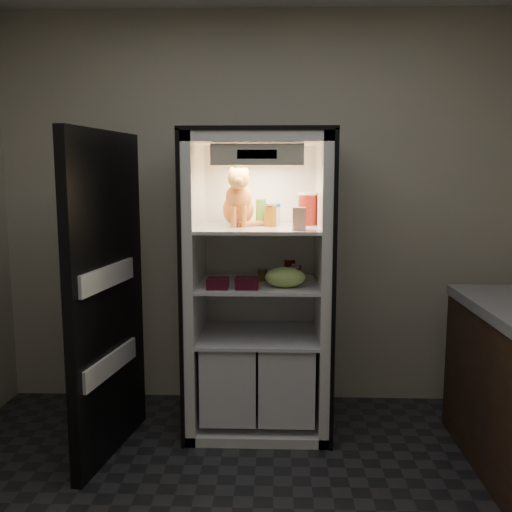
# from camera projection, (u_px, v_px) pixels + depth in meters

# --- Properties ---
(room_shell) EXTENTS (3.60, 3.60, 3.60)m
(room_shell) POSITION_uv_depth(u_px,v_px,m) (248.00, 173.00, 2.15)
(room_shell) COLOR white
(room_shell) RESTS_ON floor
(refrigerator) EXTENTS (0.90, 0.72, 1.88)m
(refrigerator) POSITION_uv_depth(u_px,v_px,m) (259.00, 304.00, 3.64)
(refrigerator) COLOR white
(refrigerator) RESTS_ON floor
(fridge_door) EXTENTS (0.20, 0.87, 1.85)m
(fridge_door) POSITION_uv_depth(u_px,v_px,m) (107.00, 298.00, 3.22)
(fridge_door) COLOR black
(fridge_door) RESTS_ON floor
(tabby_cat) EXTENTS (0.33, 0.37, 0.39)m
(tabby_cat) POSITION_uv_depth(u_px,v_px,m) (239.00, 202.00, 3.54)
(tabby_cat) COLOR #CD581A
(tabby_cat) RESTS_ON refrigerator
(parmesan_shaker) EXTENTS (0.06, 0.06, 0.17)m
(parmesan_shaker) POSITION_uv_depth(u_px,v_px,m) (261.00, 212.00, 3.56)
(parmesan_shaker) COLOR #258829
(parmesan_shaker) RESTS_ON refrigerator
(mayo_tub) EXTENTS (0.10, 0.10, 0.14)m
(mayo_tub) POSITION_uv_depth(u_px,v_px,m) (273.00, 214.00, 3.60)
(mayo_tub) COLOR white
(mayo_tub) RESTS_ON refrigerator
(salsa_jar) EXTENTS (0.08, 0.08, 0.13)m
(salsa_jar) POSITION_uv_depth(u_px,v_px,m) (270.00, 216.00, 3.50)
(salsa_jar) COLOR maroon
(salsa_jar) RESTS_ON refrigerator
(pepper_jar) EXTENTS (0.12, 0.12, 0.21)m
(pepper_jar) POSITION_uv_depth(u_px,v_px,m) (308.00, 209.00, 3.60)
(pepper_jar) COLOR #A11B15
(pepper_jar) RESTS_ON refrigerator
(cream_carton) EXTENTS (0.08, 0.08, 0.13)m
(cream_carton) POSITION_uv_depth(u_px,v_px,m) (299.00, 219.00, 3.30)
(cream_carton) COLOR white
(cream_carton) RESTS_ON refrigerator
(soda_can_a) EXTENTS (0.07, 0.07, 0.13)m
(soda_can_a) POSITION_uv_depth(u_px,v_px,m) (290.00, 269.00, 3.66)
(soda_can_a) COLOR black
(soda_can_a) RESTS_ON refrigerator
(soda_can_b) EXTENTS (0.06, 0.06, 0.11)m
(soda_can_b) POSITION_uv_depth(u_px,v_px,m) (296.00, 273.00, 3.57)
(soda_can_b) COLOR black
(soda_can_b) RESTS_ON refrigerator
(soda_can_c) EXTENTS (0.06, 0.06, 0.11)m
(soda_can_c) POSITION_uv_depth(u_px,v_px,m) (295.00, 276.00, 3.48)
(soda_can_c) COLOR black
(soda_can_c) RESTS_ON refrigerator
(condiment_jar) EXTENTS (0.06, 0.06, 0.08)m
(condiment_jar) POSITION_uv_depth(u_px,v_px,m) (262.00, 274.00, 3.61)
(condiment_jar) COLOR brown
(condiment_jar) RESTS_ON refrigerator
(grape_bag) EXTENTS (0.24, 0.18, 0.12)m
(grape_bag) POSITION_uv_depth(u_px,v_px,m) (285.00, 277.00, 3.40)
(grape_bag) COLOR #96BE59
(grape_bag) RESTS_ON refrigerator
(berry_box_left) EXTENTS (0.13, 0.13, 0.06)m
(berry_box_left) POSITION_uv_depth(u_px,v_px,m) (218.00, 283.00, 3.37)
(berry_box_left) COLOR #500D1F
(berry_box_left) RESTS_ON refrigerator
(berry_box_right) EXTENTS (0.13, 0.13, 0.07)m
(berry_box_right) POSITION_uv_depth(u_px,v_px,m) (247.00, 283.00, 3.37)
(berry_box_right) COLOR #500D1F
(berry_box_right) RESTS_ON refrigerator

